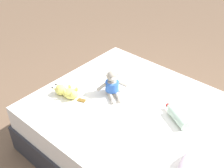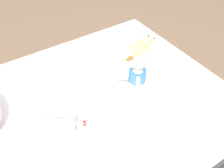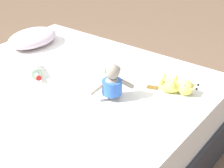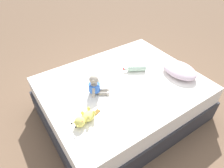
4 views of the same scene
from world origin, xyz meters
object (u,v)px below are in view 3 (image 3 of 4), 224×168
at_px(plush_monkey, 111,84).
at_px(plush_yellow_creature, 176,86).
at_px(glass_bottle, 33,68).
at_px(bed, 75,112).
at_px(pillow, 33,38).

height_order(plush_monkey, plush_yellow_creature, plush_monkey).
xyz_separation_m(plush_monkey, plush_yellow_creature, (0.29, -0.29, -0.05)).
bearing_deg(glass_bottle, bed, -71.40).
relative_size(bed, plush_yellow_creature, 5.65).
distance_m(bed, glass_bottle, 0.42).
xyz_separation_m(bed, plush_yellow_creature, (0.27, -0.63, 0.31)).
relative_size(plush_monkey, glass_bottle, 0.93).
bearing_deg(plush_monkey, glass_bottle, 96.40).
relative_size(bed, plush_monkey, 7.30).
xyz_separation_m(plush_yellow_creature, glass_bottle, (-0.36, 0.91, -0.01)).
bearing_deg(pillow, plush_yellow_creature, -89.03).
relative_size(pillow, plush_monkey, 1.79).
distance_m(bed, plush_yellow_creature, 0.75).
bearing_deg(plush_yellow_creature, bed, 113.10).
bearing_deg(bed, glass_bottle, 108.60).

